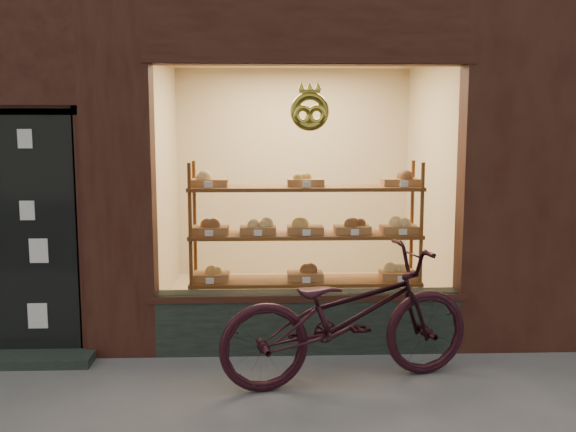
{
  "coord_description": "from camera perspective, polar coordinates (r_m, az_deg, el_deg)",
  "views": [
    {
      "loc": [
        0.06,
        -3.48,
        2.0
      ],
      "look_at": [
        0.26,
        2.0,
        1.26
      ],
      "focal_mm": 40.0,
      "sensor_mm": 36.0,
      "label": 1
    }
  ],
  "objects": [
    {
      "name": "display_shelf",
      "position": [
        6.15,
        1.54,
        -3.03
      ],
      "size": [
        2.2,
        0.45,
        1.7
      ],
      "color": "brown",
      "rests_on": "ground"
    },
    {
      "name": "bicycle",
      "position": [
        5.14,
        5.3,
        -8.81
      ],
      "size": [
        2.17,
        1.19,
        1.08
      ],
      "primitive_type": "imported",
      "rotation": [
        0.0,
        0.0,
        1.81
      ],
      "color": "black",
      "rests_on": "ground"
    }
  ]
}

